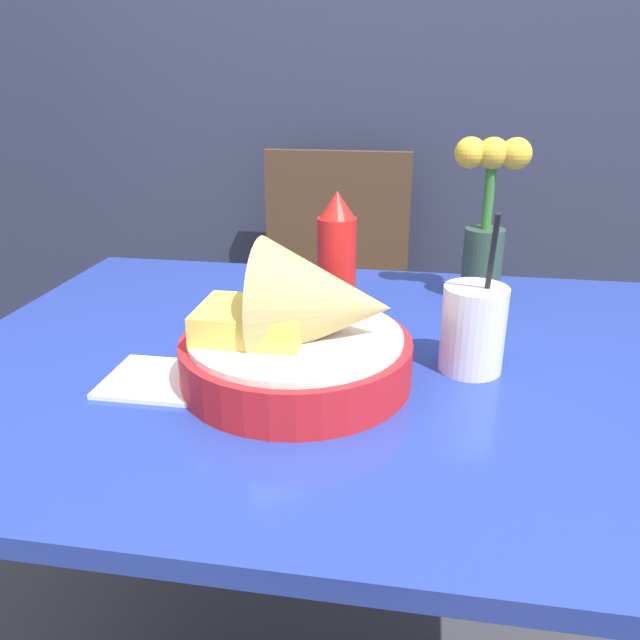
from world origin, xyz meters
The scene contains 7 objects.
dining_table centered at (0.00, 0.00, 0.63)m, with size 1.08×0.81×0.73m.
chair_far_window centered at (-0.13, 0.84, 0.52)m, with size 0.40×0.40×0.90m.
food_basket centered at (-0.03, -0.08, 0.79)m, with size 0.29×0.29×0.18m.
ketchup_bottle centered at (-0.03, 0.19, 0.82)m, with size 0.06×0.06×0.19m.
drink_cup centered at (0.18, -0.01, 0.78)m, with size 0.08×0.08×0.21m.
flower_vase centered at (0.21, 0.26, 0.87)m, with size 0.12×0.07×0.27m.
napkin centered at (-0.20, -0.11, 0.73)m, with size 0.14×0.12×0.01m.
Camera 1 is at (0.10, -0.77, 1.09)m, focal length 35.00 mm.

